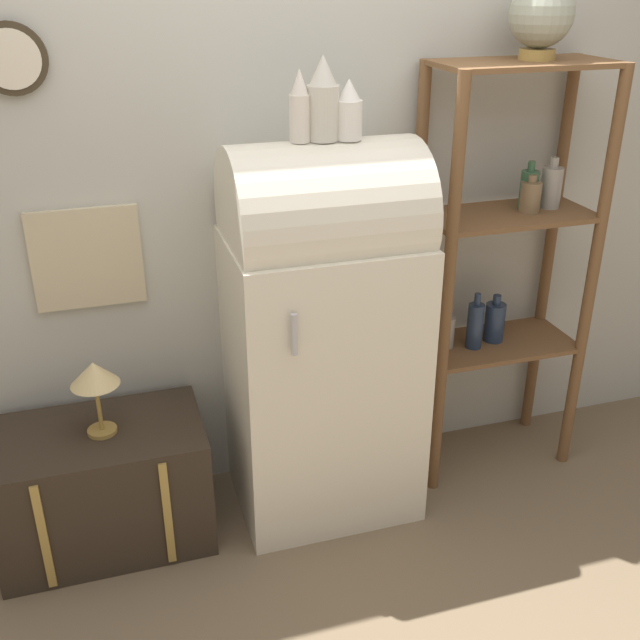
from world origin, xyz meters
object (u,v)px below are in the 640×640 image
Objects in this scene: vase_left at (300,108)px; vase_right at (349,112)px; vase_center at (323,101)px; suitcase_trunk at (104,485)px; globe at (541,16)px; refrigerator at (323,332)px; desk_lamp at (95,378)px.

vase_right is (0.17, -0.01, -0.02)m from vase_left.
vase_left is at bearing 176.59° from vase_right.
vase_center is 1.38× the size of vase_right.
suitcase_trunk is 2.45m from globe.
globe is 0.85m from vase_right.
vase_right is (0.09, -0.01, 0.85)m from refrigerator.
desk_lamp is at bearing -179.49° from vase_left.
vase_left is at bearing -0.31° from suitcase_trunk.
suitcase_trunk is at bearing 155.27° from desk_lamp.
suitcase_trunk is 1.63m from vase_left.
refrigerator is 1.94× the size of suitcase_trunk.
vase_left is at bearing -174.63° from globe.
refrigerator is 0.85m from vase_right.
globe is at bearing 5.61° from vase_center.
vase_center is at bearing -174.39° from globe.
vase_right reaches higher than suitcase_trunk.
vase_center reaches higher than suitcase_trunk.
vase_left reaches higher than vase_right.
vase_left reaches higher than refrigerator.
vase_right is at bearing -9.61° from vase_center.
vase_center is (0.90, 0.00, 1.43)m from suitcase_trunk.
suitcase_trunk is 0.49m from desk_lamp.
refrigerator is 0.87m from vase_left.
vase_left is at bearing 0.51° from desk_lamp.
globe is at bearing 7.29° from vase_right.
vase_left reaches higher than desk_lamp.
vase_right is at bearing -3.41° from vase_left.
vase_center is (0.00, 0.00, 0.89)m from refrigerator.
refrigerator is 1.44m from globe.
vase_left is 0.18m from vase_right.
refrigerator reaches higher than suitcase_trunk.
vase_right reaches higher than refrigerator.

